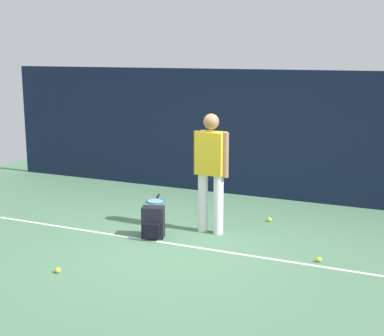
{
  "coord_description": "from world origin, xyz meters",
  "views": [
    {
      "loc": [
        2.99,
        -6.3,
        2.55
      ],
      "look_at": [
        0.0,
        0.4,
        1.0
      ],
      "focal_mm": 52.31,
      "sensor_mm": 36.0,
      "label": 1
    }
  ],
  "objects": [
    {
      "name": "tennis_ball_by_fence",
      "position": [
        1.78,
        0.25,
        0.03
      ],
      "size": [
        0.07,
        0.07,
        0.07
      ],
      "primitive_type": "sphere",
      "color": "#CCE033",
      "rests_on": "ground"
    },
    {
      "name": "tennis_ball_near_player",
      "position": [
        -0.94,
        -1.34,
        0.03
      ],
      "size": [
        0.07,
        0.07,
        0.07
      ],
      "primitive_type": "sphere",
      "color": "#CCE033",
      "rests_on": "ground"
    },
    {
      "name": "tennis_racket",
      "position": [
        -1.37,
        1.93,
        0.01
      ],
      "size": [
        0.42,
        0.64,
        0.03
      ],
      "rotation": [
        0.0,
        0.0,
        5.06
      ],
      "color": "black",
      "rests_on": "ground"
    },
    {
      "name": "tennis_ball_mid_court",
      "position": [
        0.75,
        1.6,
        0.03
      ],
      "size": [
        0.07,
        0.07,
        0.07
      ],
      "primitive_type": "sphere",
      "color": "#CCE033",
      "rests_on": "ground"
    },
    {
      "name": "back_fence",
      "position": [
        0.0,
        3.0,
        1.12
      ],
      "size": [
        10.0,
        0.1,
        2.23
      ],
      "primitive_type": "cube",
      "color": "#141E38",
      "rests_on": "ground"
    },
    {
      "name": "court_line",
      "position": [
        0.0,
        0.11,
        0.0
      ],
      "size": [
        9.0,
        0.05,
        0.0
      ],
      "primitive_type": "cube",
      "color": "white",
      "rests_on": "ground"
    },
    {
      "name": "backpack",
      "position": [
        -0.51,
        0.23,
        0.21
      ],
      "size": [
        0.35,
        0.35,
        0.44
      ],
      "rotation": [
        0.0,
        0.0,
        0.31
      ],
      "color": "black",
      "rests_on": "ground"
    },
    {
      "name": "ground_plane",
      "position": [
        0.0,
        0.0,
        0.0
      ],
      "size": [
        12.0,
        12.0,
        0.0
      ],
      "primitive_type": "plane",
      "color": "#4C7556"
    },
    {
      "name": "tennis_player",
      "position": [
        0.12,
        0.77,
        0.97
      ],
      "size": [
        0.53,
        0.24,
        1.7
      ],
      "rotation": [
        0.0,
        0.0,
        3.08
      ],
      "color": "white",
      "rests_on": "ground"
    }
  ]
}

